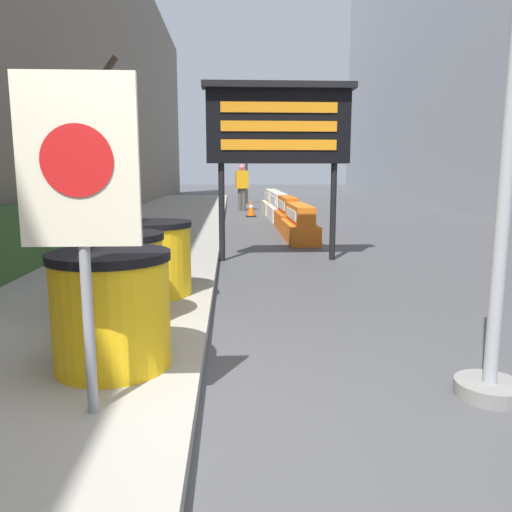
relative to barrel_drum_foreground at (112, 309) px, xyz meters
name	(u,v)px	position (x,y,z in m)	size (l,w,h in m)	color
ground_plane	(195,430)	(0.61, -0.70, -0.53)	(120.00, 120.00, 0.00)	#474749
building_left_facade	(57,15)	(-3.15, 9.10, 4.51)	(0.40, 50.40, 10.09)	#706656
hedge_strip	(3,240)	(-2.35, 3.69, 0.00)	(0.90, 5.82, 0.82)	#335628
bare_tree	(88,159)	(-2.02, 6.96, 1.20)	(1.48, 1.57, 3.72)	#4C3D2D
barrel_drum_foreground	(112,309)	(0.00, 0.00, 0.00)	(0.82, 0.82, 0.81)	yellow
barrel_drum_middle	(118,278)	(-0.18, 1.05, 0.00)	(0.82, 0.82, 0.81)	yellow
barrel_drum_back	(155,258)	(-0.02, 2.10, 0.00)	(0.82, 0.82, 0.81)	yellow
warning_sign	(80,185)	(0.04, -0.70, 0.86)	(0.62, 0.08, 1.84)	gray
message_board	(278,126)	(1.60, 4.88, 1.67)	(2.44, 0.36, 2.87)	black
jersey_barrier_orange_near	(299,225)	(2.30, 7.32, -0.19)	(0.61, 2.08, 0.78)	orange
jersey_barrier_orange_far	(287,215)	(2.30, 9.63, -0.16)	(0.54, 2.05, 0.84)	orange
jersey_barrier_white	(278,208)	(2.30, 12.14, -0.16)	(0.55, 2.16, 0.84)	silver
jersey_barrier_cream	(272,203)	(2.30, 14.61, -0.15)	(0.62, 2.17, 0.85)	beige
traffic_cone_near	(294,223)	(2.30, 8.22, -0.23)	(0.35, 0.35, 0.62)	black
traffic_cone_mid	(251,208)	(1.50, 13.32, -0.23)	(0.34, 0.34, 0.61)	black
traffic_cone_far	(291,202)	(3.27, 16.79, -0.25)	(0.32, 0.32, 0.57)	black
traffic_light_near_curb	(246,139)	(1.58, 20.57, 2.50)	(0.28, 0.45, 4.18)	#2D2D30
pedestrian_worker	(242,183)	(1.26, 16.10, 0.52)	(0.50, 0.35, 1.77)	#514C42
steel_pole_right	(499,270)	(2.51, -0.35, 0.32)	(0.44, 0.44, 2.94)	gray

